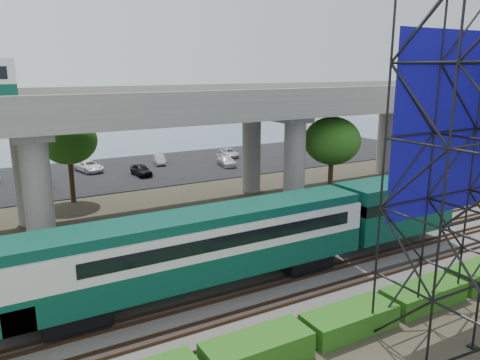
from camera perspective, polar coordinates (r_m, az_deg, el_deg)
ground at (r=25.62m, az=4.74°, el=-13.98°), size 140.00×140.00×0.00m
ballast_bed at (r=27.07m, az=2.31°, el=-12.12°), size 90.00×12.00×0.20m
service_road at (r=34.02m, az=-5.33°, el=-6.76°), size 90.00×5.00×0.08m
parking_lot at (r=55.50m, az=-15.42°, el=0.82°), size 90.00×18.00×0.08m
harbor_water at (r=76.69m, az=-19.57°, el=3.93°), size 140.00×40.00×0.03m
rail_tracks at (r=26.99m, az=2.31°, el=-11.77°), size 90.00×9.52×0.16m
commuter_train at (r=25.32m, az=-0.29°, el=-7.12°), size 29.30×3.06×4.30m
overpass at (r=36.78m, az=-10.90°, el=7.69°), size 80.00×12.00×12.40m
hedge_strip at (r=22.99m, az=13.24°, el=-16.17°), size 34.60×1.80×1.20m
trees at (r=36.34m, az=-15.99°, el=3.13°), size 40.94×16.94×7.69m
suv at (r=30.72m, az=-19.48°, el=-8.29°), size 5.24×2.52×1.44m
parked_cars at (r=54.99m, az=-14.95°, el=1.42°), size 36.01×9.75×1.31m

